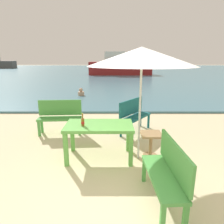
# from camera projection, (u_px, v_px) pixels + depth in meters

# --- Properties ---
(ground_plane) EXTENTS (120.00, 120.00, 0.00)m
(ground_plane) POSITION_uv_depth(u_px,v_px,m) (129.00, 203.00, 2.99)
(ground_plane) COLOR beige
(sea_water) EXTENTS (120.00, 50.00, 0.08)m
(sea_water) POSITION_uv_depth(u_px,v_px,m) (114.00, 71.00, 31.94)
(sea_water) COLOR teal
(sea_water) RESTS_ON ground_plane
(picnic_table_green) EXTENTS (1.40, 0.80, 0.76)m
(picnic_table_green) POSITION_uv_depth(u_px,v_px,m) (100.00, 129.00, 4.20)
(picnic_table_green) COLOR #60B24C
(picnic_table_green) RESTS_ON ground_plane
(beer_bottle_amber) EXTENTS (0.07, 0.07, 0.26)m
(beer_bottle_amber) POSITION_uv_depth(u_px,v_px,m) (83.00, 121.00, 4.05)
(beer_bottle_amber) COLOR brown
(beer_bottle_amber) RESTS_ON picnic_table_green
(patio_umbrella) EXTENTS (2.10, 2.10, 2.30)m
(patio_umbrella) POSITION_uv_depth(u_px,v_px,m) (142.00, 57.00, 3.81)
(patio_umbrella) COLOR silver
(patio_umbrella) RESTS_ON ground_plane
(side_table_wood) EXTENTS (0.44, 0.44, 0.54)m
(side_table_wood) POSITION_uv_depth(u_px,v_px,m) (151.00, 141.00, 4.33)
(side_table_wood) COLOR #9E7A51
(side_table_wood) RESTS_ON ground_plane
(bench_teal_center) EXTENTS (1.00, 1.18, 0.95)m
(bench_teal_center) POSITION_uv_depth(u_px,v_px,m) (134.00, 114.00, 5.77)
(bench_teal_center) COLOR #196066
(bench_teal_center) RESTS_ON ground_plane
(bench_green_left) EXTENTS (0.42, 1.22, 0.95)m
(bench_green_left) POSITION_uv_depth(u_px,v_px,m) (168.00, 170.00, 2.87)
(bench_green_left) COLOR #4C9E47
(bench_green_left) RESTS_ON ground_plane
(bench_green_right) EXTENTS (1.22, 0.43, 0.95)m
(bench_green_right) POSITION_uv_depth(u_px,v_px,m) (60.00, 115.00, 5.66)
(bench_green_right) COLOR #4C9E47
(bench_green_right) RESTS_ON ground_plane
(swimmer_person) EXTENTS (0.34, 0.34, 0.41)m
(swimmer_person) POSITION_uv_depth(u_px,v_px,m) (82.00, 92.00, 11.11)
(swimmer_person) COLOR tan
(swimmer_person) RESTS_ON sea_water
(boat_ferry) EXTENTS (7.50, 2.05, 2.73)m
(boat_ferry) POSITION_uv_depth(u_px,v_px,m) (120.00, 67.00, 24.44)
(boat_ferry) COLOR maroon
(boat_ferry) RESTS_ON sea_water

